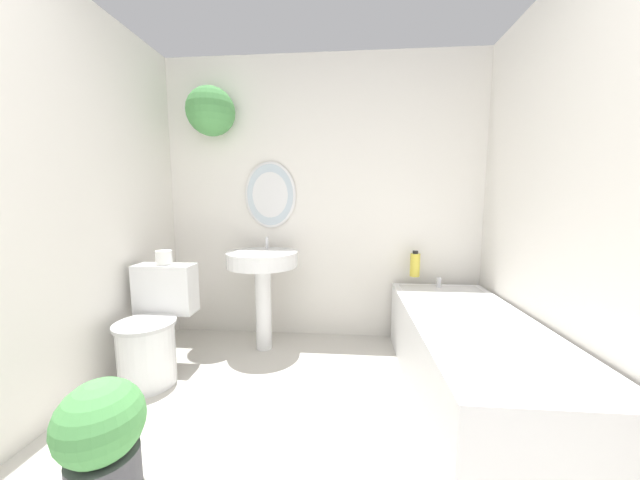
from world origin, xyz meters
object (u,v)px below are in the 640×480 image
object	(u,v)px
toilet	(153,331)
pedestal_sink	(263,271)
bathtub	(471,358)
toilet_paper_roll	(164,258)
shampoo_bottle	(415,264)
potted_plant	(102,435)

from	to	relation	value
toilet	pedestal_sink	world-z (taller)	pedestal_sink
toilet	bathtub	xyz separation A→B (m)	(2.04, -0.07, -0.07)
toilet	toilet_paper_roll	size ratio (longest dim) A/B	6.78
bathtub	toilet_paper_roll	xyz separation A→B (m)	(-2.04, 0.24, 0.53)
bathtub	toilet_paper_roll	world-z (taller)	toilet_paper_roll
pedestal_sink	shampoo_bottle	bearing A→B (deg)	9.15
pedestal_sink	shampoo_bottle	xyz separation A→B (m)	(1.22, 0.20, 0.03)
bathtub	potted_plant	distance (m)	1.89
pedestal_sink	bathtub	bearing A→B (deg)	-21.65
toilet	potted_plant	xyz separation A→B (m)	(0.31, -0.85, -0.07)
shampoo_bottle	potted_plant	distance (m)	2.21
bathtub	shampoo_bottle	distance (m)	0.88
bathtub	pedestal_sink	bearing A→B (deg)	158.35
pedestal_sink	toilet_paper_roll	distance (m)	0.72
toilet	shampoo_bottle	world-z (taller)	shampoo_bottle
shampoo_bottle	toilet_paper_roll	xyz separation A→B (m)	(-1.85, -0.51, 0.12)
toilet	toilet_paper_roll	bearing A→B (deg)	90.00
potted_plant	toilet_paper_roll	xyz separation A→B (m)	(-0.31, 1.02, 0.54)
toilet_paper_roll	shampoo_bottle	bearing A→B (deg)	15.52
toilet_paper_roll	toilet	bearing A→B (deg)	-90.00
toilet	pedestal_sink	size ratio (longest dim) A/B	0.83
toilet	pedestal_sink	xyz separation A→B (m)	(0.62, 0.49, 0.32)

